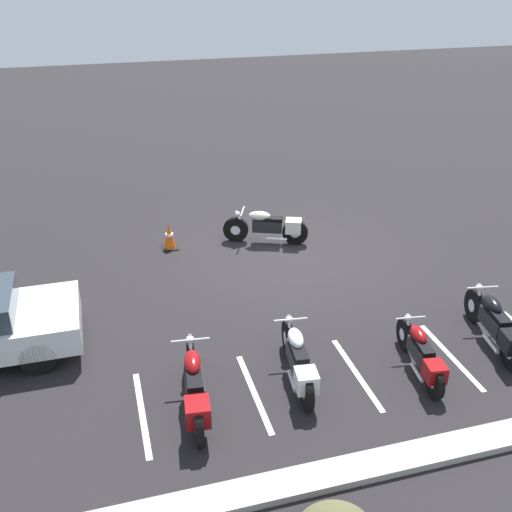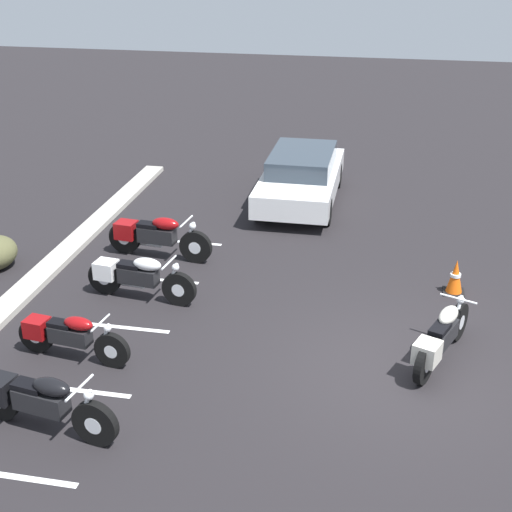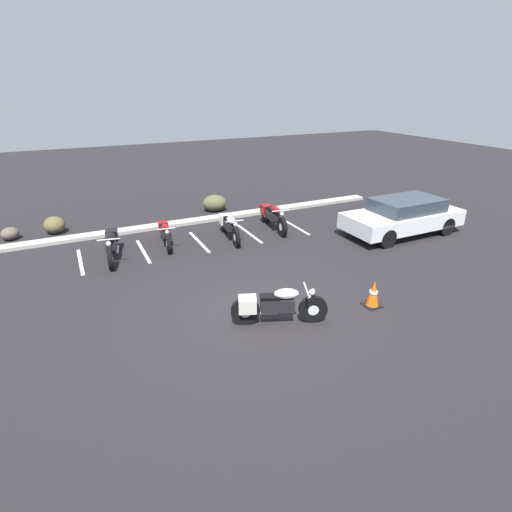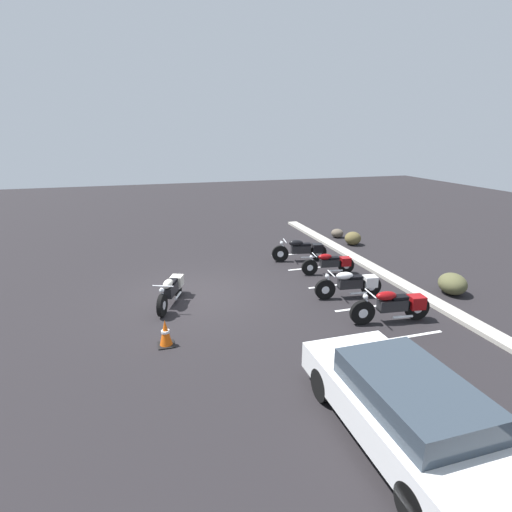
% 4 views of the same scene
% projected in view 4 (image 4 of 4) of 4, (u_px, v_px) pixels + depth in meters
% --- Properties ---
extents(ground, '(60.00, 60.00, 0.00)m').
position_uv_depth(ground, '(194.00, 297.00, 12.69)').
color(ground, black).
extents(motorcycle_cream_featured, '(2.06, 1.02, 0.86)m').
position_uv_depth(motorcycle_cream_featured, '(171.00, 289.00, 12.06)').
color(motorcycle_cream_featured, black).
rests_on(motorcycle_cream_featured, ground).
extents(parked_bike_0, '(0.75, 2.23, 0.88)m').
position_uv_depth(parked_bike_0, '(302.00, 250.00, 16.09)').
color(parked_bike_0, black).
rests_on(parked_bike_0, ground).
extents(parked_bike_1, '(0.62, 1.99, 0.78)m').
position_uv_depth(parked_bike_1, '(331.00, 263.00, 14.60)').
color(parked_bike_1, black).
rests_on(parked_bike_1, ground).
extents(parked_bike_2, '(0.66, 2.18, 0.86)m').
position_uv_depth(parked_bike_2, '(352.00, 284.00, 12.51)').
color(parked_bike_2, black).
rests_on(parked_bike_2, ground).
extents(parked_bike_3, '(0.68, 2.31, 0.91)m').
position_uv_depth(parked_bike_3, '(395.00, 305.00, 10.88)').
color(parked_bike_3, black).
rests_on(parked_bike_3, ground).
extents(car_white, '(4.30, 1.81, 1.29)m').
position_uv_depth(car_white, '(405.00, 407.00, 6.55)').
color(car_white, black).
rests_on(car_white, ground).
extents(concrete_curb, '(18.00, 0.50, 0.12)m').
position_uv_depth(concrete_curb, '(383.00, 274.00, 14.57)').
color(concrete_curb, '#A8A399').
rests_on(concrete_curb, ground).
extents(landscape_rock_0, '(1.16, 1.02, 0.68)m').
position_uv_depth(landscape_rock_0, '(453.00, 284.00, 12.83)').
color(landscape_rock_0, brown).
rests_on(landscape_rock_0, ground).
extents(landscape_rock_1, '(0.75, 0.77, 0.61)m').
position_uv_depth(landscape_rock_1, '(353.00, 238.00, 18.46)').
color(landscape_rock_1, brown).
rests_on(landscape_rock_1, ground).
extents(landscape_rock_2, '(0.80, 0.80, 0.43)m').
position_uv_depth(landscape_rock_2, '(337.00, 233.00, 19.77)').
color(landscape_rock_2, brown).
rests_on(landscape_rock_2, ground).
extents(traffic_cone, '(0.40, 0.40, 0.68)m').
position_uv_depth(traffic_cone, '(165.00, 333.00, 9.69)').
color(traffic_cone, black).
rests_on(traffic_cone, ground).
extents(stall_line_0, '(0.10, 2.10, 0.00)m').
position_uv_depth(stall_line_0, '(295.00, 254.00, 17.13)').
color(stall_line_0, white).
rests_on(stall_line_0, ground).
extents(stall_line_1, '(0.10, 2.10, 0.00)m').
position_uv_depth(stall_line_1, '(314.00, 268.00, 15.40)').
color(stall_line_1, white).
rests_on(stall_line_1, ground).
extents(stall_line_2, '(0.10, 2.10, 0.00)m').
position_uv_depth(stall_line_2, '(337.00, 285.00, 13.66)').
color(stall_line_2, white).
rests_on(stall_line_2, ground).
extents(stall_line_3, '(0.10, 2.10, 0.00)m').
position_uv_depth(stall_line_3, '(367.00, 307.00, 11.93)').
color(stall_line_3, white).
rests_on(stall_line_3, ground).
extents(stall_line_4, '(0.10, 2.10, 0.00)m').
position_uv_depth(stall_line_4, '(407.00, 337.00, 10.19)').
color(stall_line_4, white).
rests_on(stall_line_4, ground).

